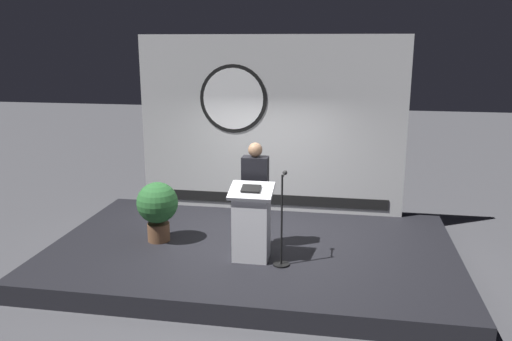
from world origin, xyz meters
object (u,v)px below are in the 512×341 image
speaker_person (255,195)px  potted_plant (157,206)px  podium (251,224)px  microphone_stand (282,234)px

speaker_person → potted_plant: bearing=-179.5°
podium → potted_plant: size_ratio=1.17×
podium → potted_plant: 1.69m
microphone_stand → potted_plant: (-2.10, 0.57, 0.13)m
speaker_person → microphone_stand: bearing=-49.7°
podium → speaker_person: size_ratio=0.68×
podium → speaker_person: 0.57m
podium → microphone_stand: 0.49m
speaker_person → microphone_stand: 0.86m
podium → microphone_stand: microphone_stand is taller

